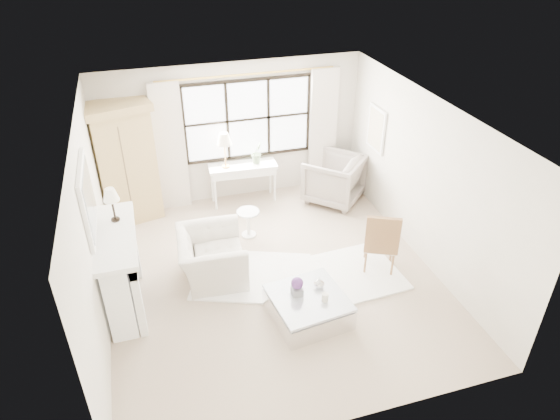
{
  "coord_description": "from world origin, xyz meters",
  "views": [
    {
      "loc": [
        -1.69,
        -5.99,
        5.07
      ],
      "look_at": [
        0.17,
        0.2,
        1.09
      ],
      "focal_mm": 32.0,
      "sensor_mm": 36.0,
      "label": 1
    }
  ],
  "objects_px": {
    "console_table": "(243,183)",
    "club_armchair": "(212,257)",
    "coffee_table": "(308,307)",
    "armoire": "(125,163)"
  },
  "relations": [
    {
      "from": "club_armchair",
      "to": "coffee_table",
      "type": "distance_m",
      "value": 1.75
    },
    {
      "from": "console_table",
      "to": "club_armchair",
      "type": "xyz_separation_m",
      "value": [
        -1.01,
        -2.16,
        -0.03
      ]
    },
    {
      "from": "armoire",
      "to": "coffee_table",
      "type": "distance_m",
      "value": 4.27
    },
    {
      "from": "console_table",
      "to": "coffee_table",
      "type": "bearing_deg",
      "value": -84.6
    },
    {
      "from": "club_armchair",
      "to": "coffee_table",
      "type": "xyz_separation_m",
      "value": [
        1.14,
        -1.32,
        -0.19
      ]
    },
    {
      "from": "armoire",
      "to": "console_table",
      "type": "bearing_deg",
      "value": -14.89
    },
    {
      "from": "coffee_table",
      "to": "club_armchair",
      "type": "bearing_deg",
      "value": 123.84
    },
    {
      "from": "console_table",
      "to": "club_armchair",
      "type": "height_order",
      "value": "console_table"
    },
    {
      "from": "armoire",
      "to": "console_table",
      "type": "relative_size",
      "value": 1.69
    },
    {
      "from": "armoire",
      "to": "console_table",
      "type": "distance_m",
      "value": 2.26
    }
  ]
}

